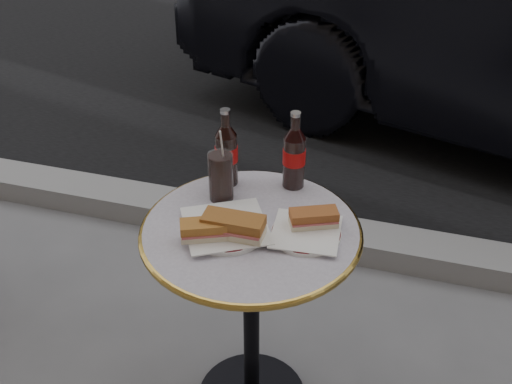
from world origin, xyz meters
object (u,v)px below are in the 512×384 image
(cola_bottle_left, at_px, (226,147))
(cola_bottle_right, at_px, (294,150))
(bistro_table, at_px, (251,323))
(plate_left, at_px, (226,228))
(plate_right, at_px, (306,234))
(cola_glass, at_px, (221,176))

(cola_bottle_left, xyz_separation_m, cola_bottle_right, (0.20, 0.04, -0.00))
(bistro_table, xyz_separation_m, plate_left, (-0.06, -0.03, 0.37))
(cola_bottle_left, bearing_deg, plate_left, -72.29)
(bistro_table, bearing_deg, plate_right, 3.75)
(cola_bottle_right, height_order, cola_glass, cola_bottle_right)
(plate_right, distance_m, cola_bottle_right, 0.28)
(plate_left, relative_size, cola_glass, 1.55)
(bistro_table, distance_m, cola_bottle_left, 0.55)
(cola_bottle_right, bearing_deg, bistro_table, -103.95)
(plate_left, bearing_deg, cola_bottle_right, 65.61)
(plate_left, xyz_separation_m, cola_glass, (-0.06, 0.14, 0.07))
(plate_left, distance_m, cola_bottle_left, 0.27)
(plate_right, distance_m, cola_bottle_left, 0.37)
(plate_right, xyz_separation_m, cola_bottle_left, (-0.29, 0.19, 0.12))
(plate_left, distance_m, cola_bottle_right, 0.32)
(plate_right, height_order, cola_bottle_left, cola_bottle_left)
(bistro_table, xyz_separation_m, cola_glass, (-0.13, 0.12, 0.44))
(plate_left, relative_size, cola_bottle_right, 0.95)
(cola_bottle_left, bearing_deg, cola_bottle_right, 12.07)
(bistro_table, relative_size, plate_right, 3.80)
(bistro_table, distance_m, plate_left, 0.38)
(bistro_table, bearing_deg, cola_bottle_left, 124.16)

